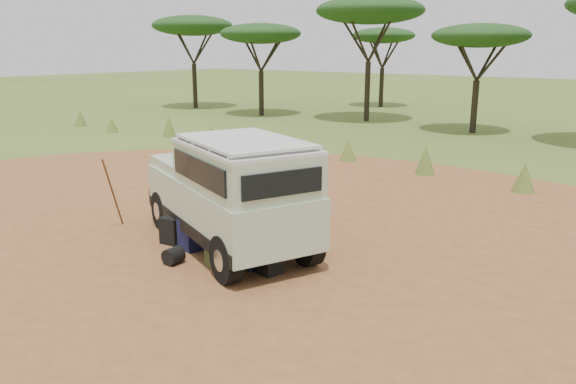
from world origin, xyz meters
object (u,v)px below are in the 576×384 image
Objects in this scene: backpack_black at (171,231)px; backpack_olive at (216,254)px; safari_vehicle at (231,194)px; walking_staff at (113,193)px; duffel_navy at (250,256)px; hard_case at (267,262)px; backpack_navy at (190,235)px.

backpack_black is 1.60m from backpack_olive.
walking_staff is at bearing -144.50° from safari_vehicle.
duffel_navy is at bearing -8.54° from safari_vehicle.
walking_staff is 3.81m from duffel_navy.
duffel_navy is 0.36m from hard_case.
safari_vehicle is at bearing 154.52° from duffel_navy.
duffel_navy is at bearing 42.82° from backpack_olive.
safari_vehicle is at bearing 20.36° from backpack_black.
backpack_navy is 1.35× the size of duffel_navy.
safari_vehicle is at bearing -6.52° from walking_staff.
walking_staff is 3.33m from backpack_olive.
backpack_navy is at bearing -17.69° from walking_staff.
backpack_navy is at bearing -111.38° from safari_vehicle.
backpack_navy reaches higher than backpack_olive.
backpack_navy is at bearing -166.58° from hard_case.
walking_staff is 3.30× the size of backpack_olive.
backpack_black is (1.71, 0.09, -0.51)m from walking_staff.
safari_vehicle reaches higher than backpack_olive.
hard_case is at bearing -6.78° from backpack_black.
safari_vehicle is 1.46m from backpack_black.
walking_staff is at bearing 175.14° from backpack_black.
safari_vehicle is 1.11m from backpack_navy.
hard_case is (1.88, 0.05, -0.11)m from backpack_navy.
backpack_black is (-1.08, -0.58, -0.79)m from safari_vehicle.
safari_vehicle is 11.28× the size of duffel_navy.
safari_vehicle reaches higher than walking_staff.
backpack_black reaches higher than backpack_olive.
safari_vehicle is 1.31m from backpack_olive.
safari_vehicle is at bearing 58.80° from backpack_navy.
backpack_olive is (3.28, -0.24, -0.53)m from walking_staff.
backpack_olive is 0.93m from hard_case.
backpack_navy is (-0.55, -0.58, -0.77)m from safari_vehicle.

